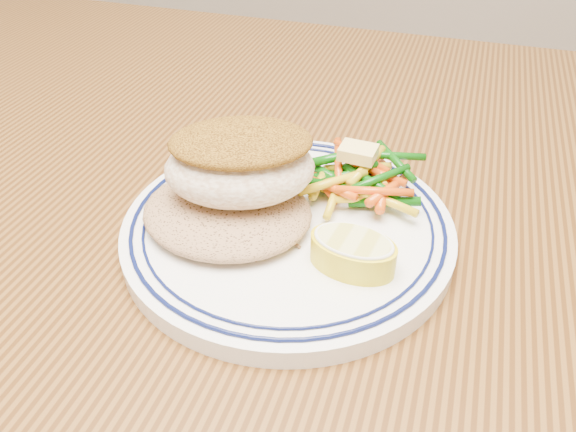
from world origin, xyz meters
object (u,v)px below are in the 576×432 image
Objects in this scene: plate at (288,227)px; vegetable_pile at (356,178)px; lemon_wedge at (353,251)px; fish_fillet at (240,162)px; rice_pilaf at (227,208)px; dining_table at (281,291)px.

vegetable_pile is at bearing 53.53° from plate.
lemon_wedge reaches higher than plate.
lemon_wedge is (0.06, -0.03, 0.02)m from plate.
fish_fillet is at bearing -144.41° from vegetable_pile.
rice_pilaf is 0.98× the size of fish_fillet.
vegetable_pile reaches higher than rice_pilaf.
rice_pilaf reaches higher than dining_table.
vegetable_pile is (0.06, 0.02, 0.13)m from dining_table.
fish_fillet is 1.18× the size of vegetable_pile.
vegetable_pile reaches higher than lemon_wedge.
dining_table is 0.14m from rice_pilaf.
dining_table is 0.16m from fish_fillet.
rice_pilaf is at bearing -140.82° from vegetable_pile.
rice_pilaf is 0.04m from fish_fillet.
fish_fillet reaches higher than vegetable_pile.
lemon_wedge is (0.07, -0.07, 0.12)m from dining_table.
fish_fillet is (-0.02, -0.04, 0.16)m from dining_table.
plate is 0.07m from lemon_wedge.
rice_pilaf is (-0.02, -0.05, 0.12)m from dining_table.
plate is at bearing -62.60° from dining_table.
fish_fillet is 2.02× the size of lemon_wedge.
dining_table is at bearing 63.13° from rice_pilaf.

